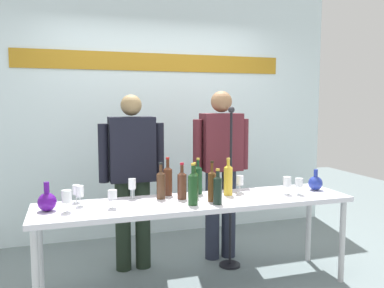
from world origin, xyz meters
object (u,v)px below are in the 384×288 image
Objects in this scene: wine_bottle_3 at (161,184)px; wine_bottle_6 at (194,184)px; presenter_left at (132,171)px; wine_bottle_0 at (212,185)px; microphone_stand at (230,214)px; wine_glass_left_0 at (67,197)px; decanter_blue_left at (47,201)px; decanter_blue_right at (315,183)px; wine_bottle_8 at (218,189)px; wine_bottle_5 at (198,179)px; presenter_right at (221,164)px; wine_bottle_7 at (168,180)px; wine_glass_left_4 at (80,192)px; display_table at (198,207)px; wine_glass_left_1 at (112,195)px; wine_glass_left_3 at (132,184)px; wine_glass_right_2 at (299,183)px; wine_bottle_1 at (193,187)px; wine_bottle_4 at (182,184)px; wine_bottle_2 at (228,179)px; wine_glass_right_0 at (287,182)px; wine_glass_right_1 at (240,181)px; wine_glass_left_2 at (76,190)px.

wine_bottle_3 is 0.28m from wine_bottle_6.
wine_bottle_0 is at bearing -50.90° from presenter_left.
wine_glass_left_0 is at bearing -164.72° from microphone_stand.
decanter_blue_right is (2.28, 0.00, -0.01)m from decanter_blue_left.
wine_bottle_5 is at bearing 94.88° from wine_bottle_8.
decanter_blue_right is at bearing -38.52° from presenter_right.
wine_glass_left_4 is (-0.73, -0.15, -0.02)m from wine_bottle_7.
display_table is at bearing 142.64° from wine_bottle_0.
wine_glass_left_3 reaches higher than wine_glass_left_1.
wine_bottle_6 is at bearing 10.16° from wine_glass_left_1.
wine_bottle_6 is at bearing 169.97° from wine_glass_right_2.
presenter_left is 1.49m from wine_glass_right_2.
wine_glass_left_4 is at bearing 164.79° from wine_bottle_1.
wine_bottle_7 reaches higher than wine_glass_left_4.
wine_bottle_4 is (-0.03, 0.21, -0.01)m from wine_bottle_1.
wine_bottle_2 is 1.00m from wine_glass_left_1.
wine_bottle_2 is (-0.13, -0.49, -0.04)m from presenter_right.
wine_bottle_5 is 2.03× the size of wine_glass_right_0.
wine_bottle_8 is at bearing -14.52° from wine_glass_left_4.
display_table is 0.60m from microphone_stand.
decanter_blue_right is at bearing 1.37° from display_table.
wine_bottle_1 is at bearing -172.69° from decanter_blue_right.
wine_bottle_0 is at bearing -2.34° from wine_glass_left_1.
wine_glass_left_0 is (-1.11, 0.03, -0.02)m from wine_bottle_0.
wine_bottle_5 reaches higher than wine_glass_left_3.
microphone_stand is (0.63, 0.11, -0.39)m from wine_bottle_7.
presenter_left is 0.80m from wine_bottle_1.
display_table is 16.91× the size of wine_glass_right_1.
wine_glass_right_1 is at bearing 7.11° from wine_bottle_4.
wine_bottle_5 is at bearing -35.54° from presenter_left.
wine_bottle_8 is at bearing -6.26° from wine_glass_left_0.
wine_bottle_5 is 0.26m from wine_bottle_7.
presenter_left reaches higher than wine_bottle_4.
presenter_left is 1.07× the size of microphone_stand.
wine_bottle_0 is at bearing -37.36° from display_table.
wine_bottle_3 is at bearing 170.28° from wine_glass_right_0.
wine_bottle_4 is at bearing 144.74° from display_table.
decanter_blue_right is 1.41m from wine_bottle_3.
decanter_blue_left is 0.16m from wine_glass_left_0.
wine_glass_left_1 is 0.99× the size of wine_glass_left_2.
wine_glass_left_0 is at bearing 173.74° from wine_bottle_8.
wine_glass_left_2 is (-1.04, 0.30, -0.04)m from wine_bottle_0.
decanter_blue_right is at bearing -4.54° from wine_bottle_2.
wine_bottle_3 reaches higher than wine_glass_left_1.
decanter_blue_right is at bearing 11.92° from wine_glass_right_0.
decanter_blue_right is at bearing -10.13° from wine_bottle_5.
wine_bottle_6 is (-0.44, -0.50, -0.07)m from presenter_right.
display_table is 0.77m from presenter_right.
wine_glass_left_2 is at bearing 179.49° from wine_bottle_5.
wine_glass_left_3 reaches higher than wine_glass_left_2.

